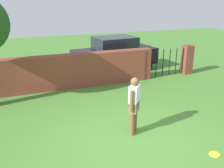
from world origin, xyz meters
The scene contains 6 objects.
ground_plane centered at (0.00, 0.00, 0.00)m, with size 40.00×40.00×0.00m, color #4C8433.
brick_wall centered at (-1.50, 4.76, 0.70)m, with size 8.43×0.50×1.40m, color brown.
person centered at (0.17, 0.38, 0.90)m, with size 0.40×0.42×1.62m.
fence_gate centered at (3.99, 4.76, 0.70)m, with size 2.79×0.44×1.40m.
car centered at (2.05, 6.52, 0.86)m, with size 4.35×2.25×1.72m.
frisbee_yellow centered at (1.56, -1.27, 0.01)m, with size 0.27×0.27×0.02m, color yellow.
Camera 1 is at (-2.63, -5.26, 3.60)m, focal length 40.71 mm.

